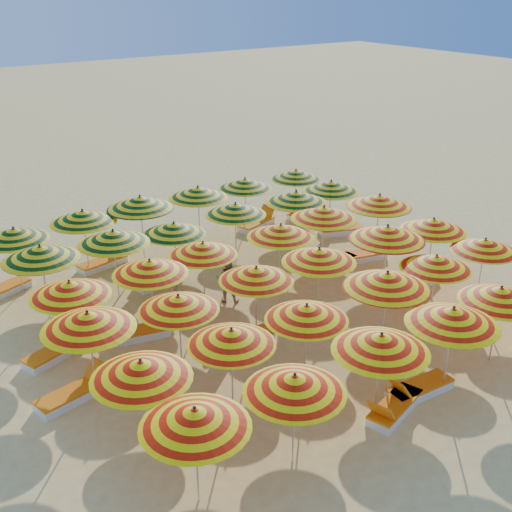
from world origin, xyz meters
name	(u,v)px	position (x,y,z in m)	size (l,w,h in m)	color
ground	(266,311)	(0.00, 0.00, 0.00)	(120.00, 120.00, 0.00)	#F3D36C
umbrella_0	(195,418)	(-5.39, -5.35, 1.92)	(2.25, 2.25, 2.18)	silver
umbrella_1	(295,384)	(-3.28, -5.53, 1.91)	(2.45, 2.45, 2.17)	silver
umbrella_2	(381,343)	(-0.93, -5.49, 1.98)	(2.57, 2.57, 2.25)	silver
umbrella_3	(453,317)	(1.19, -5.64, 2.02)	(2.47, 2.47, 2.29)	silver
umbrella_4	(501,295)	(3.21, -5.47, 1.91)	(2.61, 2.61, 2.17)	silver
umbrella_6	(141,370)	(-5.53, -3.45, 1.94)	(2.64, 2.64, 2.21)	silver
umbrella_7	(232,337)	(-3.29, -3.30, 1.86)	(1.99, 1.99, 2.11)	silver
umbrella_8	(307,312)	(-1.25, -3.39, 1.87)	(2.07, 2.07, 2.13)	silver
umbrella_9	(387,280)	(1.22, -3.53, 2.08)	(2.85, 2.85, 2.36)	silver
umbrella_10	(436,262)	(3.51, -3.18, 1.86)	(2.48, 2.48, 2.11)	silver
umbrella_11	(485,245)	(5.67, -3.15, 1.84)	(2.41, 2.41, 2.10)	silver
umbrella_12	(88,321)	(-5.71, -1.09, 2.02)	(2.62, 2.62, 2.29)	silver
umbrella_13	(178,303)	(-3.49, -1.23, 1.86)	(2.21, 2.21, 2.12)	silver
umbrella_14	(256,274)	(-1.04, -1.01, 1.89)	(2.59, 2.59, 2.14)	silver
umbrella_15	(319,255)	(0.99, -1.16, 1.97)	(2.72, 2.72, 2.24)	silver
umbrella_16	(387,233)	(3.47, -1.32, 2.13)	(2.94, 2.94, 2.42)	silver
umbrella_17	(433,225)	(5.52, -1.33, 1.94)	(2.48, 2.48, 2.20)	silver
umbrella_18	(70,289)	(-5.42, 0.90, 1.92)	(2.17, 2.17, 2.18)	silver
umbrella_19	(150,267)	(-3.20, 0.89, 1.93)	(2.48, 2.48, 2.20)	silver
umbrella_20	(203,249)	(-1.33, 1.28, 1.88)	(2.52, 2.52, 2.13)	silver
umbrella_21	(281,231)	(1.26, 0.98, 1.95)	(2.44, 2.44, 2.21)	silver
umbrella_22	(324,213)	(3.22, 1.26, 2.04)	(2.87, 2.87, 2.32)	silver
umbrella_23	(379,201)	(5.49, 1.04, 2.07)	(2.41, 2.41, 2.36)	silver
umbrella_24	(40,253)	(-5.38, 3.30, 2.03)	(2.48, 2.48, 2.31)	silver
umbrella_25	(113,237)	(-3.21, 3.30, 2.01)	(2.74, 2.74, 2.28)	silver
umbrella_26	(174,229)	(-1.21, 3.27, 1.85)	(2.41, 2.41, 2.10)	silver
umbrella_27	(235,209)	(1.22, 3.47, 1.94)	(2.57, 2.57, 2.20)	silver
umbrella_28	(296,197)	(3.54, 3.14, 2.02)	(2.21, 2.21, 2.29)	silver
umbrella_29	(331,186)	(5.44, 3.48, 1.97)	(2.37, 2.37, 2.24)	silver
umbrella_30	(14,234)	(-5.52, 5.41, 1.93)	(2.67, 2.67, 2.19)	silver
umbrella_31	(83,217)	(-3.31, 5.52, 2.01)	(2.46, 2.46, 2.28)	silver
umbrella_32	(140,203)	(-1.33, 5.40, 2.12)	(2.96, 2.96, 2.41)	silver
umbrella_33	(198,192)	(1.00, 5.57, 2.00)	(2.70, 2.70, 2.27)	silver
umbrella_34	(245,184)	(3.13, 5.74, 1.90)	(2.05, 2.05, 2.16)	silver
umbrella_35	(296,175)	(5.50, 5.65, 1.88)	(2.32, 2.32, 2.14)	silver
lounger_0	(394,408)	(-0.42, -5.60, 0.15)	(1.83, 1.07, 0.69)	white
lounger_1	(418,388)	(0.59, -5.41, 0.15)	(1.76, 0.69, 0.69)	white
lounger_3	(73,394)	(-6.21, -0.94, 0.15)	(1.82, 0.93, 0.69)	white
lounger_4	(242,341)	(-1.64, -1.22, 0.15)	(1.74, 0.60, 0.69)	white
lounger_5	(420,283)	(4.92, -1.55, 0.15)	(1.83, 1.16, 0.69)	white
lounger_6	(56,352)	(-5.92, 1.09, 0.15)	(1.83, 1.13, 0.69)	white
lounger_7	(137,333)	(-3.80, 0.77, 0.15)	(1.82, 0.94, 0.69)	white
lounger_8	(333,262)	(3.72, 1.26, 0.15)	(1.76, 0.68, 0.69)	white
lounger_9	(363,255)	(4.99, 1.11, 0.15)	(1.82, 0.98, 0.69)	white
lounger_10	(158,280)	(-1.81, 3.43, 0.15)	(1.82, 0.93, 0.69)	white
lounger_11	(340,230)	(5.95, 3.40, 0.15)	(1.83, 1.15, 0.69)	white
lounger_12	(2,290)	(-6.12, 5.54, 0.15)	(1.82, 1.17, 0.69)	white
lounger_13	(103,262)	(-2.71, 5.73, 0.15)	(1.82, 0.93, 0.69)	white
lounger_14	(257,223)	(3.73, 5.79, 0.15)	(1.83, 1.10, 0.69)	white
lounger_15	(305,214)	(6.00, 5.60, 0.15)	(1.78, 0.74, 0.69)	white
beachgoer_b	(227,279)	(-0.58, 1.18, 0.74)	(0.72, 0.56, 1.48)	tan
beachgoer_a	(174,299)	(-2.48, 0.99, 0.70)	(0.51, 0.34, 1.41)	tan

